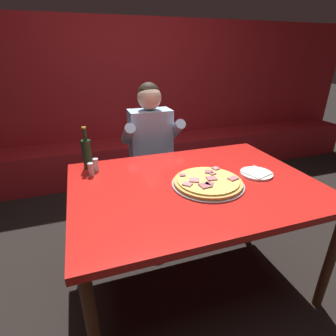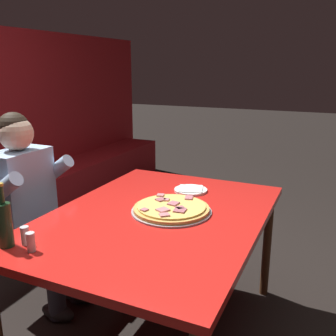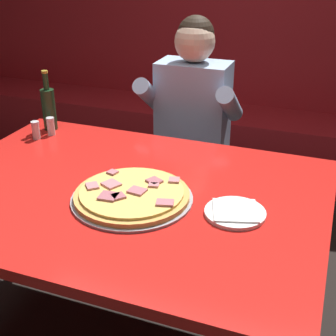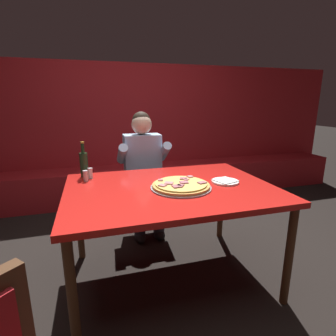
{
  "view_description": "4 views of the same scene",
  "coord_description": "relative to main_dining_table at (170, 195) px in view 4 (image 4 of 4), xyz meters",
  "views": [
    {
      "loc": [
        -0.62,
        -1.32,
        1.51
      ],
      "look_at": [
        -0.13,
        0.14,
        0.83
      ],
      "focal_mm": 28.0,
      "sensor_mm": 36.0,
      "label": 1
    },
    {
      "loc": [
        -1.68,
        -0.84,
        1.54
      ],
      "look_at": [
        0.16,
        0.0,
        0.99
      ],
      "focal_mm": 40.0,
      "sensor_mm": 36.0,
      "label": 2
    },
    {
      "loc": [
        0.7,
        -1.38,
        1.61
      ],
      "look_at": [
        0.11,
        0.19,
        0.79
      ],
      "focal_mm": 50.0,
      "sensor_mm": 36.0,
      "label": 3
    },
    {
      "loc": [
        -0.53,
        -1.75,
        1.38
      ],
      "look_at": [
        0.03,
        0.18,
        0.86
      ],
      "focal_mm": 28.0,
      "sensor_mm": 36.0,
      "label": 4
    }
  ],
  "objects": [
    {
      "name": "main_dining_table",
      "position": [
        0.0,
        0.0,
        0.0
      ],
      "size": [
        1.5,
        1.1,
        0.77
      ],
      "color": "#4C2D19",
      "rests_on": "ground_plane"
    },
    {
      "name": "beer_bottle",
      "position": [
        -0.61,
        0.44,
        0.18
      ],
      "size": [
        0.07,
        0.07,
        0.29
      ],
      "color": "#19381E",
      "rests_on": "main_dining_table"
    },
    {
      "name": "ground_plane",
      "position": [
        0.0,
        0.0,
        -0.7
      ],
      "size": [
        24.0,
        24.0,
        0.0
      ],
      "primitive_type": "plane",
      "color": "black"
    },
    {
      "name": "pizza",
      "position": [
        0.06,
        -0.06,
        0.09
      ],
      "size": [
        0.44,
        0.44,
        0.05
      ],
      "color": "#9E9EA3",
      "rests_on": "main_dining_table"
    },
    {
      "name": "plate_white_paper",
      "position": [
        0.43,
        -0.03,
        0.08
      ],
      "size": [
        0.21,
        0.21,
        0.02
      ],
      "color": "white",
      "rests_on": "main_dining_table"
    },
    {
      "name": "shaker_oregano",
      "position": [
        -0.56,
        0.38,
        0.11
      ],
      "size": [
        0.04,
        0.04,
        0.09
      ],
      "color": "silver",
      "rests_on": "main_dining_table"
    },
    {
      "name": "diner_seated_blue_shirt",
      "position": [
        -0.03,
        0.85,
        0.0
      ],
      "size": [
        0.53,
        0.53,
        1.27
      ],
      "color": "black",
      "rests_on": "ground_plane"
    },
    {
      "name": "booth_wall_panel",
      "position": [
        0.0,
        2.18,
        0.25
      ],
      "size": [
        6.8,
        0.16,
        1.9
      ],
      "primitive_type": "cube",
      "color": "#A3191E",
      "rests_on": "ground_plane"
    },
    {
      "name": "shaker_red_pepper_flakes",
      "position": [
        -0.6,
        0.31,
        0.11
      ],
      "size": [
        0.04,
        0.04,
        0.09
      ],
      "color": "silver",
      "rests_on": "main_dining_table"
    },
    {
      "name": "booth_bench",
      "position": [
        0.0,
        1.86,
        -0.47
      ],
      "size": [
        6.46,
        0.48,
        0.46
      ],
      "primitive_type": "cube",
      "color": "#A3191E",
      "rests_on": "ground_plane"
    }
  ]
}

